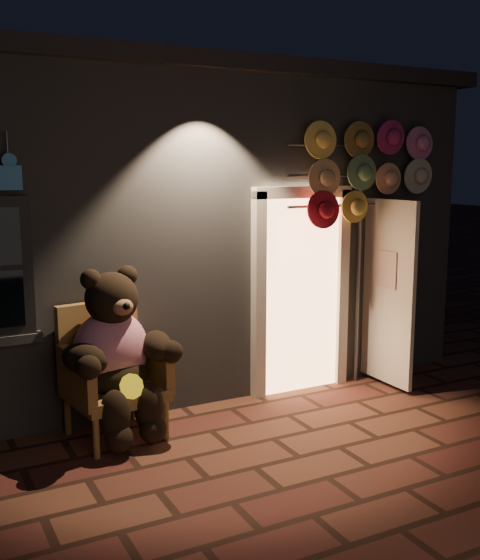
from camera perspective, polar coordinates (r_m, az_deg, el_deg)
ground at (r=5.48m, az=1.33°, el=-16.01°), size 60.00×60.00×0.00m
shop_building at (r=8.67m, az=-11.52°, el=5.30°), size 7.30×5.95×3.51m
wicker_armchair at (r=6.02m, az=-11.25°, el=-7.75°), size 0.91×0.84×1.18m
teddy_bear at (r=5.83m, az=-10.75°, el=-6.32°), size 1.08×0.90×1.50m
hat_rack at (r=7.14m, az=10.93°, el=9.23°), size 1.82×0.22×2.84m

